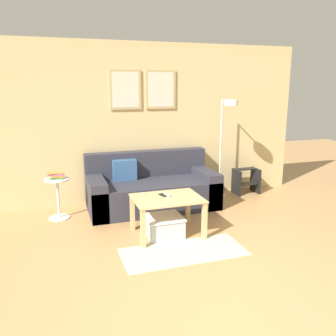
{
  "coord_description": "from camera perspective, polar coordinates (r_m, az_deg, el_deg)",
  "views": [
    {
      "loc": [
        -1.38,
        -2.26,
        1.88
      ],
      "look_at": [
        0.01,
        1.94,
        0.85
      ],
      "focal_mm": 38.0,
      "sensor_mm": 36.0,
      "label": 1
    }
  ],
  "objects": [
    {
      "name": "cell_phone",
      "position": [
        4.6,
        -0.78,
        -4.37
      ],
      "size": [
        0.1,
        0.15,
        0.01
      ],
      "primitive_type": "cube",
      "rotation": [
        0.0,
        0.0,
        0.27
      ],
      "color": "black",
      "rests_on": "coffee_table"
    },
    {
      "name": "wall_back",
      "position": [
        5.83,
        -4.51,
        7.23
      ],
      "size": [
        5.6,
        0.09,
        2.55
      ],
      "color": "tan",
      "rests_on": "ground_plane"
    },
    {
      "name": "area_rug",
      "position": [
        4.23,
        2.51,
        -13.26
      ],
      "size": [
        1.44,
        0.63,
        0.01
      ],
      "primitive_type": "cube",
      "color": "#B2B79E",
      "rests_on": "ground_plane"
    },
    {
      "name": "book_stack",
      "position": [
        5.28,
        -17.45,
        -1.11
      ],
      "size": [
        0.23,
        0.18,
        0.1
      ],
      "color": "#387F4C",
      "rests_on": "side_table"
    },
    {
      "name": "ground_plane",
      "position": [
        3.25,
        11.6,
        -22.59
      ],
      "size": [
        16.0,
        16.0,
        0.0
      ],
      "primitive_type": "plane",
      "color": "tan"
    },
    {
      "name": "storage_bin",
      "position": [
        4.6,
        -0.68,
        -9.27
      ],
      "size": [
        0.47,
        0.43,
        0.25
      ],
      "color": "#B2B2B7",
      "rests_on": "ground_plane"
    },
    {
      "name": "remote_control",
      "position": [
        4.57,
        -0.09,
        -4.39
      ],
      "size": [
        0.07,
        0.16,
        0.02
      ],
      "primitive_type": "cube",
      "rotation": [
        0.0,
        0.0,
        0.22
      ],
      "color": "#99999E",
      "rests_on": "coffee_table"
    },
    {
      "name": "couch",
      "position": [
        5.58,
        -2.66,
        -3.41
      ],
      "size": [
        1.98,
        0.91,
        0.85
      ],
      "color": "#2D2D38",
      "rests_on": "ground_plane"
    },
    {
      "name": "coffee_table",
      "position": [
        4.54,
        -0.12,
        -5.92
      ],
      "size": [
        0.86,
        0.64,
        0.5
      ],
      "color": "tan",
      "rests_on": "ground_plane"
    },
    {
      "name": "side_table",
      "position": [
        5.34,
        -17.23,
        -4.12
      ],
      "size": [
        0.35,
        0.35,
        0.59
      ],
      "color": "silver",
      "rests_on": "ground_plane"
    },
    {
      "name": "floor_lamp",
      "position": [
        5.83,
        9.46,
        6.76
      ],
      "size": [
        0.22,
        0.52,
        1.66
      ],
      "color": "silver",
      "rests_on": "ground_plane"
    },
    {
      "name": "step_stool",
      "position": [
        6.46,
        12.4,
        -1.92
      ],
      "size": [
        0.42,
        0.31,
        0.44
      ],
      "color": "black",
      "rests_on": "ground_plane"
    }
  ]
}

